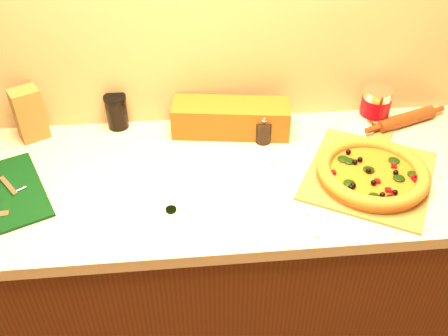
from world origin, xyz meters
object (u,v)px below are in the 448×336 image
pizza (372,173)px  pepper_grinder (264,131)px  coffee_canister (375,107)px  pizza_peel (370,172)px  dark_jar (117,112)px  rolling_pin (406,119)px

pizza → pepper_grinder: size_ratio=3.36×
coffee_canister → pepper_grinder: bearing=-170.2°
pizza_peel → coffee_canister: coffee_canister is taller
pepper_grinder → dark_jar: size_ratio=0.82×
rolling_pin → dark_jar: bearing=175.2°
coffee_canister → dark_jar: size_ratio=1.13×
pizza_peel → pepper_grinder: size_ratio=5.70×
coffee_canister → dark_jar: bearing=175.5°
pizza → dark_jar: (-0.80, 0.38, 0.03)m
pizza_peel → coffee_canister: (0.10, 0.27, 0.07)m
rolling_pin → coffee_canister: bearing=172.4°
pizza_peel → pizza: bearing=-73.8°
dark_jar → pizza_peel: bearing=-23.1°
pizza → rolling_pin: size_ratio=1.02×
pizza → rolling_pin: 0.37m
pizza_peel → rolling_pin: bearing=79.8°
rolling_pin → coffee_canister: 0.13m
pepper_grinder → pizza_peel: bearing=-33.4°
pizza_peel → pepper_grinder: (-0.31, 0.20, 0.04)m
pizza → coffee_canister: 0.33m
coffee_canister → pizza: bearing=-109.0°
pepper_grinder → dark_jar: bearing=164.2°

